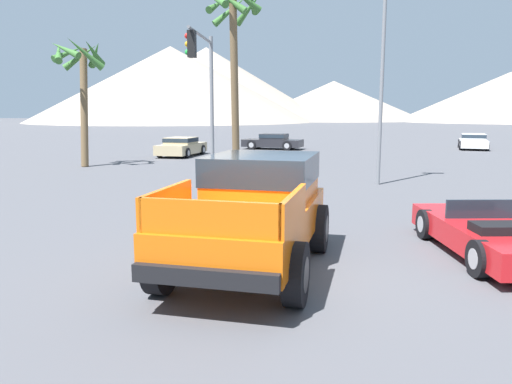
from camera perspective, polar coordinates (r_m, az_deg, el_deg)
ground_plane at (r=8.78m, az=1.52°, el=-9.28°), size 320.00×320.00×0.00m
orange_pickup_truck at (r=9.02m, az=-0.10°, el=-1.36°), size 2.90×5.16×1.97m
red_convertible_car at (r=10.72m, az=25.35°, el=-4.45°), size 2.24×4.34×1.02m
parked_car_dark at (r=36.33m, az=1.96°, el=5.83°), size 4.53×2.66×1.12m
parked_car_tan at (r=31.26m, az=-8.52°, el=5.18°), size 2.42×4.47×1.15m
parked_car_white at (r=39.74m, az=23.57°, el=5.34°), size 2.77×4.49×1.10m
traffic_light_main at (r=19.85m, az=-6.00°, el=12.94°), size 0.38×4.09×5.80m
street_lamp_post at (r=19.54m, az=14.36°, el=16.42°), size 0.90×0.24×9.01m
palm_tree_tall at (r=24.98m, az=-2.52°, el=17.53°), size 2.90×2.95×8.50m
palm_tree_short at (r=26.43m, az=-19.48°, el=12.92°), size 2.83×2.88×6.21m
distant_mountain_range at (r=130.02m, az=-0.30°, el=11.78°), size 141.42×82.81×19.36m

